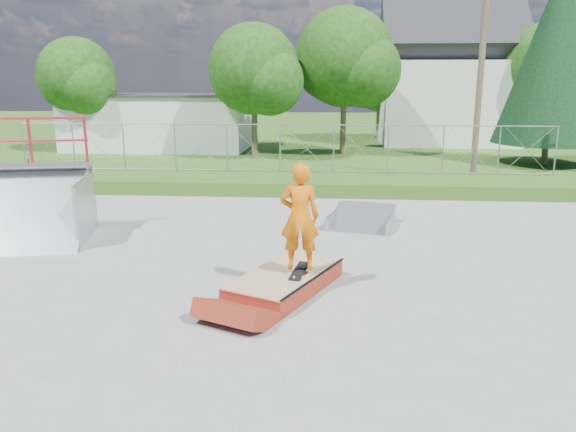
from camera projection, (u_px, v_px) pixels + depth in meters
name	position (u px, v px, depth m)	size (l,w,h in m)	color
ground	(231.00, 281.00, 11.14)	(120.00, 120.00, 0.00)	#305317
concrete_pad	(231.00, 280.00, 11.13)	(20.00, 16.00, 0.04)	gray
grass_berm	(278.00, 183.00, 20.28)	(24.00, 3.00, 0.50)	#305317
grind_box	(285.00, 282.00, 10.54)	(2.18, 2.84, 0.38)	maroon
quarter_pipe	(19.00, 184.00, 13.37)	(2.97, 2.51, 2.97)	#AAAEB2
flat_bank_ramp	(362.00, 219.00, 15.13)	(1.61, 1.72, 0.49)	#AAAEB2
skateboard	(299.00, 272.00, 10.41)	(0.22, 0.80, 0.02)	black
skater	(300.00, 221.00, 10.18)	(0.72, 0.47, 1.96)	orange
concrete_stairs	(40.00, 180.00, 20.13)	(1.50, 1.60, 0.80)	gray
chain_link_fence	(280.00, 148.00, 20.98)	(20.00, 0.06, 1.80)	gray
utility_building_flat	(162.00, 122.00, 32.71)	(10.00, 6.00, 3.00)	silver
gable_house	(448.00, 81.00, 34.73)	(8.40, 6.08, 8.94)	silver
utility_pole	(480.00, 77.00, 21.24)	(0.24, 0.24, 8.00)	brown
tree_left_near	(258.00, 73.00, 27.55)	(4.76, 4.48, 6.65)	brown
tree_center	(350.00, 61.00, 28.97)	(5.44, 5.12, 7.60)	brown
tree_left_far	(80.00, 79.00, 30.34)	(4.42, 4.16, 6.18)	brown
tree_right_far	(550.00, 68.00, 32.05)	(5.10, 4.80, 7.12)	brown
tree_back_mid	(383.00, 84.00, 36.87)	(4.08, 3.84, 5.70)	brown
conifer_tree	(556.00, 54.00, 25.49)	(5.04, 5.04, 9.10)	brown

